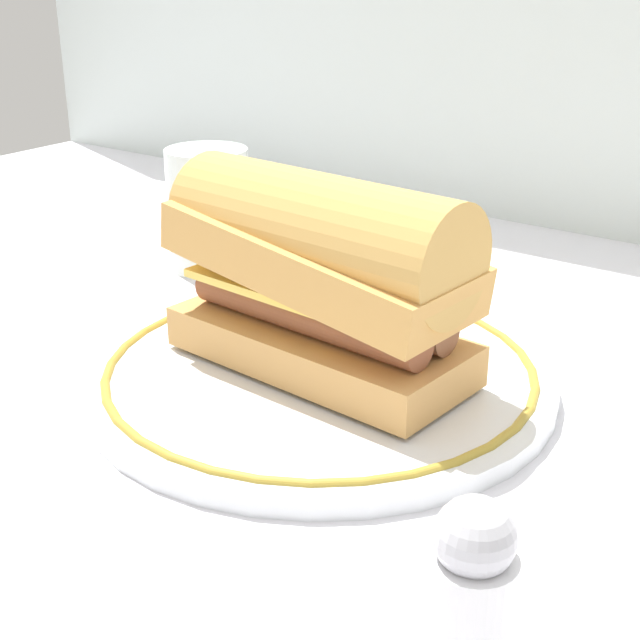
{
  "coord_description": "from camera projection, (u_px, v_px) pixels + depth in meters",
  "views": [
    {
      "loc": [
        0.28,
        -0.43,
        0.26
      ],
      "look_at": [
        -0.02,
        -0.01,
        0.04
      ],
      "focal_mm": 51.03,
      "sensor_mm": 36.0,
      "label": 1
    }
  ],
  "objects": [
    {
      "name": "drinking_glass",
      "position": [
        209.0,
        217.0,
        0.77
      ],
      "size": [
        0.07,
        0.07,
        0.1
      ],
      "color": "silver",
      "rests_on": "ground_plane"
    },
    {
      "name": "salt_shaker",
      "position": [
        470.0,
        596.0,
        0.34
      ],
      "size": [
        0.03,
        0.03,
        0.08
      ],
      "color": "white",
      "rests_on": "ground_plane"
    },
    {
      "name": "sausage_sandwich",
      "position": [
        320.0,
        270.0,
        0.55
      ],
      "size": [
        0.2,
        0.1,
        0.12
      ],
      "rotation": [
        0.0,
        0.0,
        -0.08
      ],
      "color": "tan",
      "rests_on": "plate"
    },
    {
      "name": "ground_plane",
      "position": [
        356.0,
        391.0,
        0.57
      ],
      "size": [
        1.5,
        1.5,
        0.0
      ],
      "primitive_type": "plane",
      "color": "silver"
    },
    {
      "name": "plate",
      "position": [
        320.0,
        374.0,
        0.58
      ],
      "size": [
        0.3,
        0.3,
        0.01
      ],
      "color": "white",
      "rests_on": "ground_plane"
    }
  ]
}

